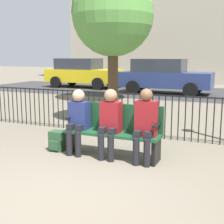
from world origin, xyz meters
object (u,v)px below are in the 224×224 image
Objects in this scene: park_bench at (114,129)px; backpack at (58,141)px; seated_person_0 at (78,118)px; seated_person_1 at (110,120)px; parked_car_2 at (82,72)px; parked_car_0 at (164,76)px; tree_1 at (111,12)px; tree_2 at (113,17)px; seated_person_2 at (145,122)px.

park_bench reaches higher than backpack.
seated_person_0 is (-0.64, -0.13, 0.17)m from park_bench.
parked_car_2 reaches higher than seated_person_1.
parked_car_2 is (-4.97, 1.18, 0.00)m from parked_car_0.
parked_car_0 reaches higher than seated_person_0.
backpack is 0.08× the size of tree_1.
parked_car_0 is (-0.41, 6.91, -1.87)m from tree_2.
park_bench is 4.60× the size of backpack.
park_bench is at bearing 82.84° from seated_person_1.
seated_person_0 is at bearing -84.68° from parked_car_0.
seated_person_2 is (0.61, -0.13, 0.19)m from park_bench.
backpack is (-1.09, -0.13, -0.31)m from park_bench.
tree_2 is (-0.48, 2.67, 2.05)m from seated_person_0.
seated_person_2 is 3.33× the size of backpack.
seated_person_0 is 9.62m from parked_car_0.
tree_1 reaches higher than parked_car_0.
park_bench is 0.41× the size of parked_car_2.
seated_person_0 is 1.25m from seated_person_2.
seated_person_1 is (0.62, 0.00, 0.02)m from seated_person_0.
seated_person_2 is at bearing -56.52° from parked_car_2.
tree_2 is at bearing 100.18° from seated_person_0.
tree_1 is at bearing 114.41° from tree_2.
park_bench is 9.58m from parked_car_0.
seated_person_0 is 0.24× the size of tree_1.
tree_1 is at bearing -111.14° from parked_car_0.
seated_person_0 is 0.28× the size of parked_car_2.
seated_person_1 is at bearing -81.02° from parked_car_0.
tree_2 is at bearing -56.35° from parked_car_2.
seated_person_2 is at bearing 0.17° from seated_person_1.
seated_person_0 is 3.14× the size of backpack.
tree_2 reaches higher than parked_car_2.
tree_2 is at bearing 90.65° from backpack.
seated_person_1 is at bearing -66.41° from tree_1.
parked_car_0 is at bearing 102.60° from seated_person_2.
tree_1 is 1.15× the size of parked_car_2.
seated_person_2 reaches higher than backpack.
tree_2 reaches higher than seated_person_1.
park_bench is at bearing 168.25° from seated_person_2.
parked_car_0 is 1.00× the size of parked_car_2.
tree_2 reaches higher than parked_car_0.
seated_person_0 reaches higher than park_bench.
parked_car_0 reaches higher than backpack.
park_bench is at bearing -58.54° from parked_car_2.
seated_person_0 is at bearing -61.40° from parked_car_2.
parked_car_0 and parked_car_2 have the same top height.
seated_person_1 is 7.41m from tree_1.
park_bench is at bearing -65.85° from tree_1.
parked_car_0 is (-1.51, 9.58, 0.17)m from seated_person_1.
seated_person_1 is at bearing -67.55° from tree_2.
tree_1 reaches higher than park_bench.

